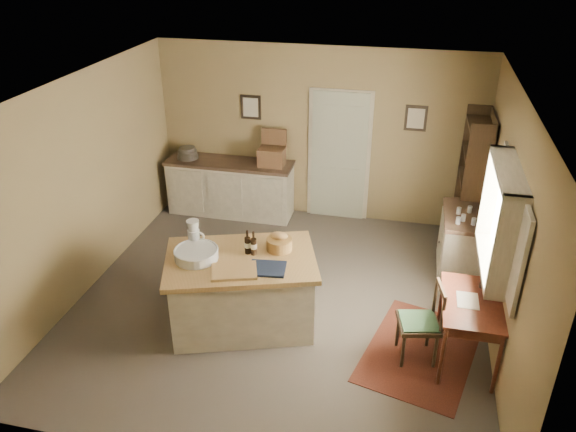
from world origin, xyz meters
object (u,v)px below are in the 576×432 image
Objects in this scene: sideboard at (231,186)px; desk_chair at (418,323)px; shelving_unit at (475,183)px; writing_desk at (471,308)px; work_island at (241,289)px; right_cabinet at (461,244)px.

desk_chair is (3.02, -2.87, -0.03)m from sideboard.
desk_chair is 0.45× the size of shelving_unit.
shelving_unit is at bearing 86.63° from writing_desk.
work_island is 2.14× the size of desk_chair.
writing_desk is (2.53, -0.06, 0.19)m from work_island.
writing_desk is 0.57m from desk_chair.
writing_desk is 1.01× the size of right_cabinet.
desk_chair is 0.91× the size of right_cabinet.
work_island reaches higher than desk_chair.
right_cabinet is (3.54, -1.05, -0.02)m from sideboard.
right_cabinet reaches higher than desk_chair.
shelving_unit reaches higher than sideboard.
work_island is 1.96× the size of right_cabinet.
sideboard is 2.23× the size of desk_chair.
desk_chair is at bearing -22.58° from work_island.
work_island is at bearing -146.56° from right_cabinet.
sideboard is 1.02× the size of shelving_unit.
work_island is 3.04m from right_cabinet.
sideboard is 3.73m from shelving_unit.
writing_desk is at bearing -38.16° from sideboard.
writing_desk is 1.74m from right_cabinet.
work_island reaches higher than right_cabinet.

